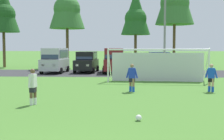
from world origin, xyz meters
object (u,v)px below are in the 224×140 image
object	(u,v)px
player_defender_far	(211,78)
soccer_ball	(139,118)
parked_car_slot_left	(87,62)
street_lamp	(167,32)
player_striker_near	(132,78)
parked_car_slot_center_left	(113,60)
parked_car_slot_center_right	(171,64)
parked_car_slot_far_left	(55,60)
parked_car_slot_center	(159,63)
soccer_goal	(157,65)
player_midfield_center	(33,87)

from	to	relation	value
player_defender_far	soccer_ball	bearing A→B (deg)	-121.79
parked_car_slot_left	street_lamp	size ratio (longest dim) A/B	0.63
player_striker_near	street_lamp	distance (m)	9.44
parked_car_slot_center_left	parked_car_slot_center_right	distance (m)	5.99
parked_car_slot_far_left	parked_car_slot_center_left	bearing A→B (deg)	0.77
parked_car_slot_center_right	parked_car_slot_center	bearing A→B (deg)	-123.94
soccer_goal	player_striker_near	distance (m)	5.78
soccer_goal	street_lamp	distance (m)	4.09
player_striker_near	player_midfield_center	size ratio (longest dim) A/B	1.00
player_defender_far	street_lamp	bearing A→B (deg)	100.75
street_lamp	parked_car_slot_left	bearing A→B (deg)	144.18
player_midfield_center	parked_car_slot_far_left	xyz separation A→B (m)	(-3.13, 17.43, 0.52)
parked_car_slot_far_left	player_midfield_center	bearing A→B (deg)	-79.81
soccer_goal	player_midfield_center	distance (m)	11.70
soccer_goal	street_lamp	xyz separation A→B (m)	(1.08, 2.98, 2.59)
player_defender_far	parked_car_slot_left	xyz separation A→B (m)	(-9.13, 13.64, 0.29)
parked_car_slot_left	player_striker_near	bearing A→B (deg)	-72.00
soccer_ball	parked_car_slot_center	distance (m)	19.12
parked_car_slot_far_left	parked_car_slot_center	bearing A→B (deg)	-7.14
soccer_ball	parked_car_slot_left	size ratio (longest dim) A/B	0.05
soccer_ball	player_striker_near	bearing A→B (deg)	90.97
parked_car_slot_far_left	parked_car_slot_left	distance (m)	3.25
player_striker_near	parked_car_slot_center_left	distance (m)	13.35
parked_car_slot_far_left	soccer_ball	bearing A→B (deg)	-68.93
player_defender_far	parked_car_slot_center	xyz separation A→B (m)	(-1.81, 11.62, 0.29)
soccer_ball	player_midfield_center	xyz separation A→B (m)	(-4.66, 2.78, 0.71)
player_striker_near	parked_car_slot_left	world-z (taller)	parked_car_slot_left
player_defender_far	parked_car_slot_center_left	bearing A→B (deg)	115.85
parked_car_slot_far_left	street_lamp	size ratio (longest dim) A/B	0.65
parked_car_slot_far_left	street_lamp	distance (m)	12.03
player_defender_far	street_lamp	distance (m)	8.86
soccer_goal	soccer_ball	bearing A→B (deg)	-98.59
parked_car_slot_left	parked_car_slot_center_left	size ratio (longest dim) A/B	0.95
soccer_ball	player_defender_far	size ratio (longest dim) A/B	0.13
parked_car_slot_far_left	parked_car_slot_center	world-z (taller)	parked_car_slot_far_left
player_defender_far	parked_car_slot_far_left	xyz separation A→B (m)	(-12.30, 12.93, 0.52)
soccer_ball	player_striker_near	world-z (taller)	player_striker_near
player_striker_near	soccer_ball	bearing A→B (deg)	-89.03
player_striker_near	parked_car_slot_center	bearing A→B (deg)	76.61
parked_car_slot_center_right	player_midfield_center	bearing A→B (deg)	-115.72
parked_car_slot_center	parked_car_slot_center_right	xyz separation A→B (m)	(1.44, 2.14, -0.24)
soccer_ball	parked_car_slot_center	world-z (taller)	parked_car_slot_center
soccer_goal	parked_car_slot_center_left	distance (m)	8.65
soccer_ball	parked_car_slot_far_left	size ratio (longest dim) A/B	0.05
player_striker_near	parked_car_slot_center_left	bearing A→B (deg)	97.21
player_defender_far	parked_car_slot_center_left	xyz separation A→B (m)	(-6.31, 13.01, 0.52)
parked_car_slot_left	parked_car_slot_center	size ratio (longest dim) A/B	1.02
street_lamp	soccer_goal	bearing A→B (deg)	-109.87
parked_car_slot_center_left	parked_car_slot_center	bearing A→B (deg)	-17.24
soccer_ball	parked_car_slot_center_right	distance (m)	21.45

